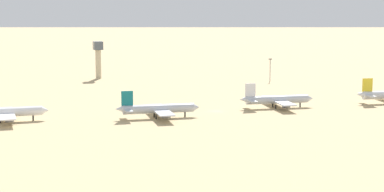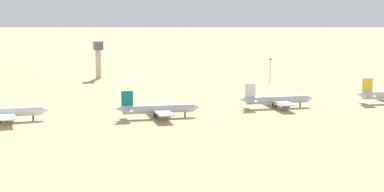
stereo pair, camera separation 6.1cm
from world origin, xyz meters
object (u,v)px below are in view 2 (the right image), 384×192
object	(u,v)px
parked_jet_teal_2	(158,109)
light_pole_mid	(270,68)
parked_jet_white_1	(3,112)
parked_jet_white_3	(276,100)
control_tower	(98,56)

from	to	relation	value
parked_jet_teal_2	light_pole_mid	xyz separation A→B (m)	(91.08, 93.14, 3.79)
parked_jet_white_1	parked_jet_white_3	bearing A→B (deg)	0.12
control_tower	parked_jet_white_1	bearing A→B (deg)	-115.97
parked_jet_white_1	control_tower	xyz separation A→B (m)	(60.90, 125.03, 9.09)
parked_jet_teal_2	control_tower	world-z (taller)	control_tower
parked_jet_teal_2	light_pole_mid	distance (m)	130.33
parked_jet_white_1	parked_jet_white_3	distance (m)	113.45
parked_jet_white_3	control_tower	world-z (taller)	control_tower
parked_jet_teal_2	parked_jet_white_3	size ratio (longest dim) A/B	1.02
parked_jet_teal_2	parked_jet_white_3	distance (m)	55.48
parked_jet_white_1	parked_jet_teal_2	bearing A→B (deg)	-8.51
parked_jet_teal_2	parked_jet_white_3	xyz separation A→B (m)	(54.95, 7.69, -0.08)
parked_jet_teal_2	control_tower	bearing A→B (deg)	93.85
control_tower	parked_jet_teal_2	bearing A→B (deg)	-91.02
light_pole_mid	parked_jet_white_1	bearing A→B (deg)	-150.99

